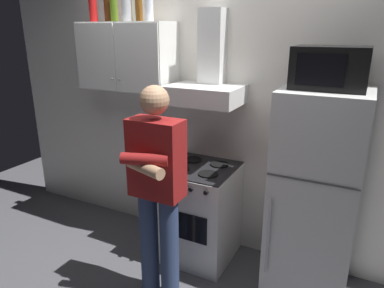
# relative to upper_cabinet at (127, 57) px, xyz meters

# --- Properties ---
(ground_plane) EXTENTS (7.00, 7.00, 0.00)m
(ground_plane) POSITION_rel_upper_cabinet_xyz_m (0.85, -0.37, -1.75)
(ground_plane) COLOR #4C4C51
(back_wall_tiled) EXTENTS (4.80, 0.10, 2.70)m
(back_wall_tiled) POSITION_rel_upper_cabinet_xyz_m (0.85, 0.23, -0.40)
(back_wall_tiled) COLOR silver
(back_wall_tiled) RESTS_ON ground_plane
(upper_cabinet) EXTENTS (0.90, 0.37, 0.60)m
(upper_cabinet) POSITION_rel_upper_cabinet_xyz_m (0.00, 0.00, 0.00)
(upper_cabinet) COLOR white
(stove_oven) EXTENTS (0.60, 0.62, 0.87)m
(stove_oven) POSITION_rel_upper_cabinet_xyz_m (0.80, -0.13, -1.32)
(stove_oven) COLOR white
(stove_oven) RESTS_ON ground_plane
(range_hood) EXTENTS (0.60, 0.44, 0.75)m
(range_hood) POSITION_rel_upper_cabinet_xyz_m (0.80, 0.00, -0.15)
(range_hood) COLOR white
(refrigerator) EXTENTS (0.60, 0.62, 1.60)m
(refrigerator) POSITION_rel_upper_cabinet_xyz_m (1.75, -0.12, -0.95)
(refrigerator) COLOR silver
(refrigerator) RESTS_ON ground_plane
(microwave) EXTENTS (0.48, 0.37, 0.28)m
(microwave) POSITION_rel_upper_cabinet_xyz_m (1.75, -0.11, -0.01)
(microwave) COLOR black
(microwave) RESTS_ON refrigerator
(person_standing) EXTENTS (0.38, 0.33, 1.64)m
(person_standing) POSITION_rel_upper_cabinet_xyz_m (0.75, -0.73, -0.85)
(person_standing) COLOR navy
(person_standing) RESTS_ON ground_plane
(bottle_vodka_clear) EXTENTS (0.07, 0.07, 0.31)m
(bottle_vodka_clear) POSITION_rel_upper_cabinet_xyz_m (0.27, -0.03, 0.45)
(bottle_vodka_clear) COLOR silver
(bottle_vodka_clear) RESTS_ON upper_cabinet
(bottle_beer_brown) EXTENTS (0.06, 0.06, 0.27)m
(bottle_beer_brown) POSITION_rel_upper_cabinet_xyz_m (0.14, 0.01, 0.43)
(bottle_beer_brown) COLOR brown
(bottle_beer_brown) RESTS_ON upper_cabinet
(bottle_olive_oil) EXTENTS (0.07, 0.07, 0.26)m
(bottle_olive_oil) POSITION_rel_upper_cabinet_xyz_m (-0.13, 0.01, 0.42)
(bottle_olive_oil) COLOR #4C6B19
(bottle_olive_oil) RESTS_ON upper_cabinet
(bottle_soda_red) EXTENTS (0.07, 0.07, 0.30)m
(bottle_soda_red) POSITION_rel_upper_cabinet_xyz_m (-0.34, -0.01, 0.44)
(bottle_soda_red) COLOR red
(bottle_soda_red) RESTS_ON upper_cabinet
(bottle_canister_steel) EXTENTS (0.09, 0.09, 0.24)m
(bottle_canister_steel) POSITION_rel_upper_cabinet_xyz_m (0.04, -0.03, 0.41)
(bottle_canister_steel) COLOR #B2B5BA
(bottle_canister_steel) RESTS_ON upper_cabinet
(bottle_rum_dark) EXTENTS (0.07, 0.07, 0.32)m
(bottle_rum_dark) POSITION_rel_upper_cabinet_xyz_m (-0.22, 0.04, 0.45)
(bottle_rum_dark) COLOR #47230F
(bottle_rum_dark) RESTS_ON upper_cabinet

